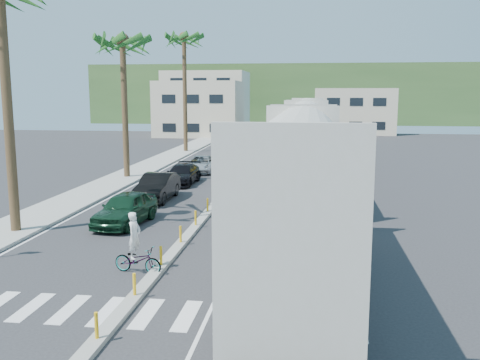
# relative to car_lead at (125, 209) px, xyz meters

# --- Properties ---
(ground) EXTENTS (140.00, 140.00, 0.00)m
(ground) POSITION_rel_car_lead_xyz_m (3.53, -8.20, -0.80)
(ground) COLOR #28282B
(ground) RESTS_ON ground
(sidewalk) EXTENTS (3.00, 90.00, 0.15)m
(sidewalk) POSITION_rel_car_lead_xyz_m (-4.97, 16.80, -0.73)
(sidewalk) COLOR gray
(sidewalk) RESTS_ON ground
(rails) EXTENTS (1.56, 100.00, 0.06)m
(rails) POSITION_rel_car_lead_xyz_m (8.53, 19.80, -0.77)
(rails) COLOR black
(rails) RESTS_ON ground
(median) EXTENTS (0.45, 60.00, 0.85)m
(median) POSITION_rel_car_lead_xyz_m (3.53, 11.76, -0.71)
(median) COLOR gray
(median) RESTS_ON ground
(crosswalk) EXTENTS (14.00, 2.20, 0.01)m
(crosswalk) POSITION_rel_car_lead_xyz_m (3.53, -10.20, -0.79)
(crosswalk) COLOR silver
(crosswalk) RESTS_ON ground
(lane_markings) EXTENTS (9.42, 90.00, 0.01)m
(lane_markings) POSITION_rel_car_lead_xyz_m (1.38, 16.80, -0.80)
(lane_markings) COLOR silver
(lane_markings) RESTS_ON ground
(freight_train) EXTENTS (3.00, 60.94, 5.85)m
(freight_train) POSITION_rel_car_lead_xyz_m (8.53, 12.56, 2.11)
(freight_train) COLOR #B2B0A3
(freight_train) RESTS_ON ground
(palm_trees) EXTENTS (3.50, 37.20, 13.75)m
(palm_trees) POSITION_rel_car_lead_xyz_m (-4.56, 14.50, 10.01)
(palm_trees) COLOR brown
(palm_trees) RESTS_ON ground
(buildings) EXTENTS (38.00, 27.00, 10.00)m
(buildings) POSITION_rel_car_lead_xyz_m (-2.88, 63.46, 3.56)
(buildings) COLOR beige
(buildings) RESTS_ON ground
(hillside) EXTENTS (80.00, 20.00, 12.00)m
(hillside) POSITION_rel_car_lead_xyz_m (3.53, 91.80, 5.20)
(hillside) COLOR #385628
(hillside) RESTS_ON ground
(car_lead) EXTENTS (2.76, 5.05, 1.60)m
(car_lead) POSITION_rel_car_lead_xyz_m (0.00, 0.00, 0.00)
(car_lead) COLOR #10311D
(car_lead) RESTS_ON ground
(car_second) EXTENTS (1.77, 4.88, 1.60)m
(car_second) POSITION_rel_car_lead_xyz_m (-0.15, 6.02, 0.00)
(car_second) COLOR black
(car_second) RESTS_ON ground
(car_third) EXTENTS (2.09, 4.84, 1.39)m
(car_third) POSITION_rel_car_lead_xyz_m (-0.02, 11.82, -0.11)
(car_third) COLOR black
(car_third) RESTS_ON ground
(car_rear) EXTENTS (2.63, 4.96, 1.32)m
(car_rear) POSITION_rel_car_lead_xyz_m (0.15, 17.49, -0.14)
(car_rear) COLOR #B6B9BC
(car_rear) RESTS_ON ground
(cyclist) EXTENTS (1.35, 2.08, 2.23)m
(cyclist) POSITION_rel_car_lead_xyz_m (2.83, -6.78, -0.10)
(cyclist) COLOR #9EA0A5
(cyclist) RESTS_ON ground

